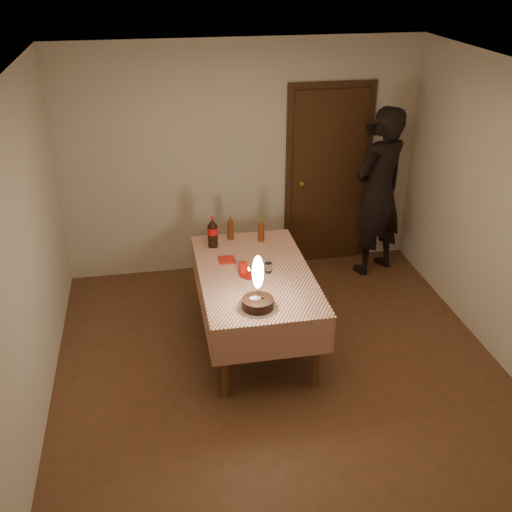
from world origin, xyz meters
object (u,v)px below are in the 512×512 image
at_px(birthday_cake, 258,295).
at_px(red_plate, 251,274).
at_px(amber_bottle_left, 230,228).
at_px(red_cup, 243,267).
at_px(amber_bottle_right, 261,230).
at_px(photographer, 379,192).
at_px(dining_table, 255,282).
at_px(clear_cup, 268,268).
at_px(cola_bottle, 213,232).

bearing_deg(birthday_cake, red_plate, 85.77).
height_order(red_plate, amber_bottle_left, amber_bottle_left).
distance_m(birthday_cake, red_cup, 0.62).
relative_size(red_plate, amber_bottle_left, 0.86).
height_order(red_cup, amber_bottle_right, amber_bottle_right).
height_order(red_cup, photographer, photographer).
bearing_deg(dining_table, photographer, 36.21).
distance_m(dining_table, photographer, 2.04).
bearing_deg(photographer, amber_bottle_right, -159.06).
bearing_deg(amber_bottle_left, red_cup, -89.17).
bearing_deg(photographer, birthday_cake, -133.70).
bearing_deg(clear_cup, amber_bottle_right, 84.94).
bearing_deg(birthday_cake, red_cup, 91.82).
distance_m(dining_table, red_plate, 0.12).
relative_size(red_plate, red_cup, 2.20).
xyz_separation_m(cola_bottle, photographer, (1.94, 0.59, 0.06)).
height_order(red_cup, cola_bottle, cola_bottle).
bearing_deg(red_cup, amber_bottle_right, 65.18).
xyz_separation_m(clear_cup, photographer, (1.50, 1.21, 0.17)).
distance_m(dining_table, red_cup, 0.19).
height_order(birthday_cake, cola_bottle, birthday_cake).
height_order(red_plate, amber_bottle_right, amber_bottle_right).
xyz_separation_m(birthday_cake, clear_cup, (0.21, 0.59, -0.08)).
height_order(red_cup, clear_cup, red_cup).
height_order(dining_table, clear_cup, clear_cup).
xyz_separation_m(red_plate, amber_bottle_right, (0.22, 0.67, 0.11)).
bearing_deg(amber_bottle_left, cola_bottle, -145.40).
bearing_deg(red_plate, photographer, 36.13).
relative_size(red_cup, clear_cup, 1.11).
relative_size(dining_table, amber_bottle_left, 6.75).
relative_size(dining_table, red_cup, 17.20).
xyz_separation_m(dining_table, birthday_cake, (-0.09, -0.60, 0.22)).
xyz_separation_m(red_plate, clear_cup, (0.17, 0.01, 0.04)).
bearing_deg(red_plate, cola_bottle, 113.11).
distance_m(cola_bottle, photographer, 2.03).
relative_size(clear_cup, amber_bottle_right, 0.35).
distance_m(dining_table, clear_cup, 0.19).
xyz_separation_m(dining_table, cola_bottle, (-0.31, 0.60, 0.25)).
bearing_deg(amber_bottle_left, red_plate, -84.58).
xyz_separation_m(dining_table, red_plate, (-0.04, -0.03, 0.11)).
bearing_deg(dining_table, amber_bottle_left, 99.07).
distance_m(red_plate, amber_bottle_left, 0.78).
bearing_deg(amber_bottle_left, dining_table, -80.93).
relative_size(birthday_cake, amber_bottle_right, 1.88).
bearing_deg(red_plate, amber_bottle_right, 71.41).
distance_m(dining_table, cola_bottle, 0.72).
relative_size(red_cup, cola_bottle, 0.31).
distance_m(red_plate, photographer, 2.08).
xyz_separation_m(red_cup, amber_bottle_right, (0.29, 0.62, 0.07)).
xyz_separation_m(birthday_cake, amber_bottle_left, (-0.03, 1.34, -0.00)).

